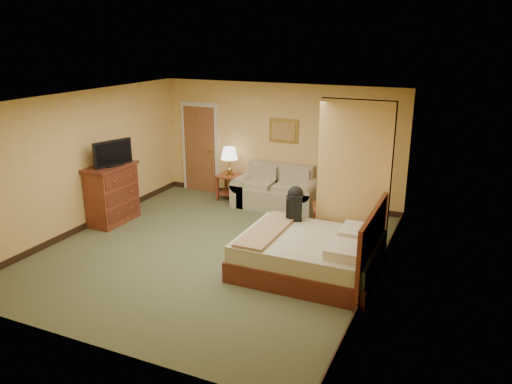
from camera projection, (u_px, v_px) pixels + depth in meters
The scene contains 17 objects.
floor at pixel (214, 251), 8.61m from camera, with size 6.00×6.00×0.00m, color #505637.
ceiling at pixel (209, 99), 7.83m from camera, with size 6.00×6.00×0.00m, color white.
back_wall at pixel (279, 144), 10.83m from camera, with size 5.50×0.02×2.60m, color #DDAD5E.
left_wall at pixel (82, 162), 9.29m from camera, with size 0.02×6.00×2.60m, color #DDAD5E.
right_wall at pixel (380, 200), 7.15m from camera, with size 0.02×6.00×2.60m, color #DDAD5E.
partition at pixel (354, 179), 8.19m from camera, with size 1.20×0.15×2.60m, color #DDAD5E.
door at pixel (200, 148), 11.64m from camera, with size 0.94×0.16×2.10m.
baseboard at pixel (278, 198), 11.20m from camera, with size 5.50×0.02×0.12m, color black.
loveseat at pixel (276, 194), 10.72m from camera, with size 1.80×0.84×0.91m.
side_table at pixel (230, 183), 11.20m from camera, with size 0.52×0.52×0.57m.
table_lamp at pixel (229, 154), 11.00m from camera, with size 0.38×0.38×0.62m.
coffee_table at pixel (330, 212), 9.58m from camera, with size 0.85×0.85×0.42m.
wall_picture at pixel (284, 131), 10.67m from camera, with size 0.65×0.04×0.51m.
dresser at pixel (112, 194), 9.77m from camera, with size 0.57×1.09×1.17m.
tv at pixel (113, 154), 9.48m from camera, with size 0.30×0.79×0.50m.
bed at pixel (313, 254), 7.72m from camera, with size 2.15×1.82×1.18m.
backpack at pixel (295, 202), 8.38m from camera, with size 0.32×0.39×0.58m.
Camera 1 is at (3.90, -6.91, 3.58)m, focal length 35.00 mm.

